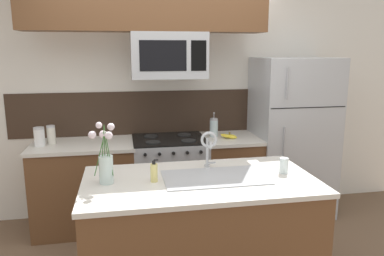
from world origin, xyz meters
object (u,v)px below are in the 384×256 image
(drinking_glass, at_px, (284,166))
(storage_jar_tall, at_px, (39,137))
(flower_vase, at_px, (106,163))
(sink_faucet, at_px, (209,145))
(microwave, at_px, (168,55))
(banana_bunch, at_px, (229,136))
(dish_soap_bottle, at_px, (154,172))
(stove_range, at_px, (170,180))
(refrigerator, at_px, (291,137))
(storage_jar_medium, at_px, (51,135))
(french_press, at_px, (214,127))

(drinking_glass, bearing_deg, storage_jar_tall, 148.81)
(storage_jar_tall, height_order, flower_vase, flower_vase)
(drinking_glass, height_order, flower_vase, flower_vase)
(sink_faucet, xyz_separation_m, flower_vase, (-0.78, -0.19, -0.05))
(microwave, height_order, drinking_glass, microwave)
(banana_bunch, xyz_separation_m, dish_soap_bottle, (-0.91, -1.19, 0.05))
(stove_range, relative_size, dish_soap_bottle, 5.64)
(refrigerator, height_order, dish_soap_bottle, refrigerator)
(microwave, height_order, banana_bunch, microwave)
(microwave, xyz_separation_m, banana_bunch, (0.64, -0.04, -0.85))
(microwave, relative_size, refrigerator, 0.42)
(stove_range, bearing_deg, microwave, -89.84)
(microwave, height_order, storage_jar_medium, microwave)
(microwave, bearing_deg, banana_bunch, -3.49)
(storage_jar_medium, bearing_deg, storage_jar_tall, -145.51)
(storage_jar_medium, distance_m, flower_vase, 1.39)
(drinking_glass, relative_size, flower_vase, 0.27)
(refrigerator, distance_m, flower_vase, 2.35)
(stove_range, distance_m, dish_soap_bottle, 1.38)
(stove_range, xyz_separation_m, storage_jar_tall, (-1.28, -0.03, 0.54))
(french_press, xyz_separation_m, dish_soap_bottle, (-0.76, -1.31, -0.03))
(banana_bunch, bearing_deg, refrigerator, 6.13)
(flower_vase, bearing_deg, french_press, 49.38)
(dish_soap_bottle, relative_size, drinking_glass, 1.37)
(drinking_glass, bearing_deg, stove_range, 120.19)
(stove_range, xyz_separation_m, dish_soap_bottle, (-0.27, -1.25, 0.52))
(storage_jar_medium, relative_size, sink_faucet, 0.61)
(drinking_glass, bearing_deg, storage_jar_medium, 146.08)
(banana_bunch, distance_m, drinking_glass, 1.19)
(sink_faucet, bearing_deg, stove_range, 100.03)
(french_press, xyz_separation_m, drinking_glass, (0.23, -1.30, -0.04))
(sink_faucet, bearing_deg, banana_bunch, 64.82)
(dish_soap_bottle, bearing_deg, banana_bunch, 52.69)
(dish_soap_bottle, bearing_deg, drinking_glass, 0.23)
(stove_range, xyz_separation_m, sink_faucet, (0.18, -1.03, 0.65))
(storage_jar_medium, xyz_separation_m, dish_soap_bottle, (0.92, -1.29, -0.03))
(refrigerator, distance_m, dish_soap_bottle, 2.08)
(stove_range, bearing_deg, dish_soap_bottle, -102.04)
(drinking_glass, bearing_deg, microwave, 120.61)
(microwave, height_order, storage_jar_tall, microwave)
(refrigerator, height_order, storage_jar_medium, refrigerator)
(storage_jar_medium, height_order, french_press, french_press)
(microwave, bearing_deg, sink_faucet, -79.77)
(storage_jar_tall, xyz_separation_m, drinking_glass, (2.00, -1.21, -0.03))
(storage_jar_tall, bearing_deg, french_press, 2.93)
(storage_jar_tall, bearing_deg, drinking_glass, -31.19)
(banana_bunch, bearing_deg, sink_faucet, -115.18)
(stove_range, distance_m, sink_faucet, 1.23)
(banana_bunch, bearing_deg, dish_soap_bottle, -127.31)
(flower_vase, bearing_deg, storage_jar_tall, 119.72)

